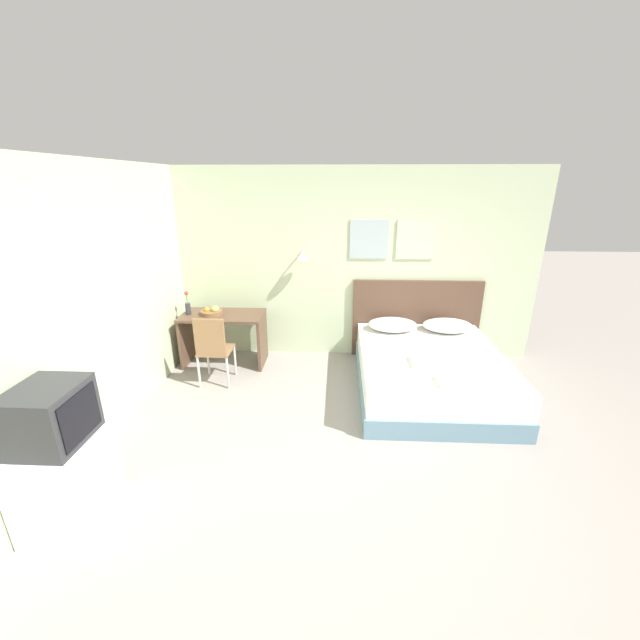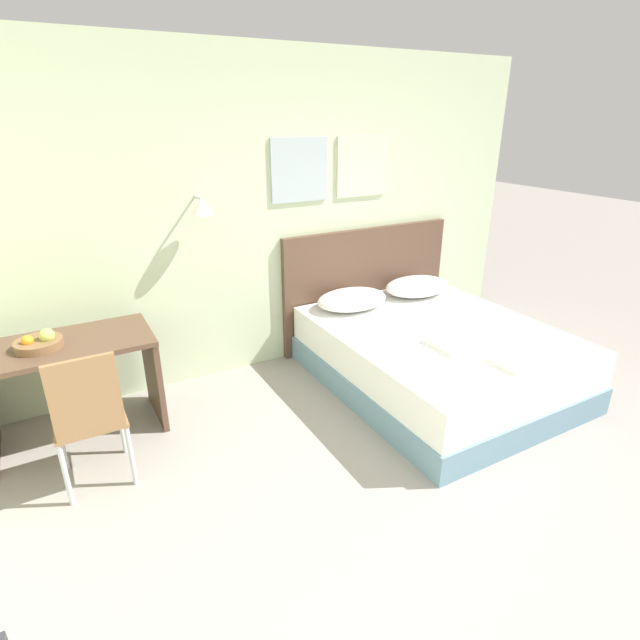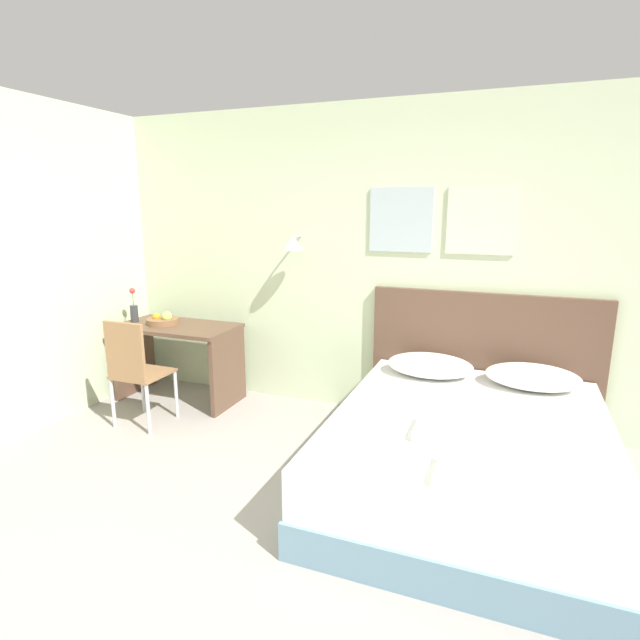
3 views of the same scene
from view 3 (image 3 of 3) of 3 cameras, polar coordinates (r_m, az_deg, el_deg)
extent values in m
plane|color=gray|center=(2.69, -14.72, -29.94)|extent=(24.00, 24.00, 0.00)
cube|color=beige|center=(4.37, 4.65, 6.48)|extent=(5.42, 0.06, 2.65)
cube|color=#A8B7BC|center=(4.22, 9.23, 11.24)|extent=(0.52, 0.02, 0.52)
cube|color=beige|center=(4.13, 17.95, 10.75)|extent=(0.52, 0.02, 0.52)
cylinder|color=#B2B2B7|center=(4.44, -2.62, 9.52)|extent=(0.02, 0.16, 0.02)
cone|color=white|center=(4.36, -3.10, 8.80)|extent=(0.17, 0.17, 0.12)
cube|color=#66899E|center=(3.50, 16.33, -16.78)|extent=(1.69, 2.04, 0.22)
cube|color=white|center=(3.38, 16.62, -13.00)|extent=(1.66, 2.00, 0.29)
cube|color=brown|center=(4.29, 18.02, -4.57)|extent=(1.81, 0.06, 1.14)
ellipsoid|color=white|center=(4.02, 12.45, -5.07)|extent=(0.67, 0.46, 0.16)
ellipsoid|color=white|center=(3.99, 23.12, -5.98)|extent=(0.67, 0.46, 0.16)
cube|color=white|center=(3.04, 14.27, -12.26)|extent=(0.35, 0.31, 0.06)
cube|color=white|center=(2.62, 17.18, -16.69)|extent=(0.36, 0.27, 0.06)
cube|color=brown|center=(4.83, -16.05, -0.75)|extent=(1.11, 0.60, 0.03)
cube|color=brown|center=(5.26, -20.48, -4.10)|extent=(0.04, 0.55, 0.69)
cube|color=brown|center=(4.63, -10.45, -5.73)|extent=(0.04, 0.55, 0.69)
cube|color=#8E6642|center=(4.47, -19.55, -5.80)|extent=(0.40, 0.40, 0.02)
cube|color=#8E6642|center=(4.26, -21.41, -3.36)|extent=(0.37, 0.03, 0.47)
cylinder|color=#B7B7BC|center=(4.78, -19.60, -7.41)|extent=(0.03, 0.03, 0.43)
cylinder|color=#B7B7BC|center=(4.56, -16.11, -8.14)|extent=(0.03, 0.03, 0.43)
cylinder|color=#B7B7BC|center=(4.53, -22.59, -8.78)|extent=(0.03, 0.03, 0.43)
cylinder|color=#B7B7BC|center=(4.30, -19.04, -9.65)|extent=(0.03, 0.03, 0.43)
cylinder|color=brown|center=(4.90, -17.51, -0.13)|extent=(0.29, 0.29, 0.05)
sphere|color=#B2C156|center=(4.84, -17.11, 0.39)|extent=(0.09, 0.09, 0.09)
sphere|color=orange|center=(4.91, -18.17, 0.36)|extent=(0.07, 0.07, 0.07)
cylinder|color=#333338|center=(5.07, -20.46, 0.70)|extent=(0.07, 0.07, 0.16)
cylinder|color=#3D7538|center=(5.04, -20.60, 2.37)|extent=(0.01, 0.01, 0.14)
sphere|color=#DB3838|center=(5.03, -20.66, 3.15)|extent=(0.06, 0.06, 0.06)
camera|label=1|loc=(1.94, -116.96, 13.61)|focal=22.00mm
camera|label=2|loc=(2.89, -65.52, 12.17)|focal=28.00mm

